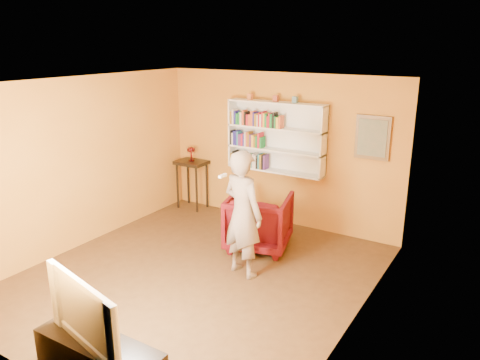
% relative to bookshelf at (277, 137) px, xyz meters
% --- Properties ---
extents(room_shell, '(5.30, 5.80, 2.88)m').
position_rel_bookshelf_xyz_m(room_shell, '(0.00, -2.41, -0.58)').
color(room_shell, '#412A15').
rests_on(room_shell, ground).
extents(bookshelf, '(1.80, 0.29, 1.23)m').
position_rel_bookshelf_xyz_m(bookshelf, '(0.00, 0.00, 0.00)').
color(bookshelf, white).
rests_on(bookshelf, room_shell).
extents(books_row_lower, '(0.72, 0.19, 0.27)m').
position_rel_bookshelf_xyz_m(books_row_lower, '(-0.50, -0.11, -0.46)').
color(books_row_lower, olive).
rests_on(books_row_lower, bookshelf).
extents(books_row_middle, '(0.64, 0.18, 0.27)m').
position_rel_bookshelf_xyz_m(books_row_middle, '(-0.54, -0.11, -0.08)').
color(books_row_middle, black).
rests_on(books_row_middle, bookshelf).
extents(books_row_upper, '(1.00, 0.19, 0.27)m').
position_rel_bookshelf_xyz_m(books_row_upper, '(-0.36, -0.11, 0.30)').
color(books_row_upper, olive).
rests_on(books_row_upper, bookshelf).
extents(ornament_left, '(0.08, 0.08, 0.11)m').
position_rel_bookshelf_xyz_m(ornament_left, '(-0.52, -0.06, 0.67)').
color(ornament_left, '#C36837').
rests_on(ornament_left, bookshelf).
extents(ornament_centre, '(0.08, 0.08, 0.11)m').
position_rel_bookshelf_xyz_m(ornament_centre, '(-0.01, -0.06, 0.67)').
color(ornament_centre, brown).
rests_on(ornament_centre, bookshelf).
extents(ornament_right, '(0.08, 0.08, 0.11)m').
position_rel_bookshelf_xyz_m(ornament_right, '(0.35, -0.06, 0.67)').
color(ornament_right, slate).
rests_on(ornament_right, bookshelf).
extents(framed_painting, '(0.55, 0.05, 0.70)m').
position_rel_bookshelf_xyz_m(framed_painting, '(1.65, 0.05, 0.16)').
color(framed_painting, brown).
rests_on(framed_painting, room_shell).
extents(console_table, '(0.59, 0.45, 0.96)m').
position_rel_bookshelf_xyz_m(console_table, '(-1.78, -0.16, -0.80)').
color(console_table, black).
rests_on(console_table, ground).
extents(ruby_lustre, '(0.17, 0.17, 0.28)m').
position_rel_bookshelf_xyz_m(ruby_lustre, '(-1.78, -0.16, -0.44)').
color(ruby_lustre, maroon).
rests_on(ruby_lustre, console_table).
extents(armchair, '(1.17, 1.19, 0.89)m').
position_rel_bookshelf_xyz_m(armchair, '(0.27, -1.10, -1.15)').
color(armchair, '#42040D').
rests_on(armchair, ground).
extents(person, '(0.75, 0.59, 1.82)m').
position_rel_bookshelf_xyz_m(person, '(0.51, -1.99, -0.68)').
color(person, '#756356').
rests_on(person, ground).
extents(game_remote, '(0.04, 0.15, 0.04)m').
position_rel_bookshelf_xyz_m(game_remote, '(0.36, -2.26, -0.09)').
color(game_remote, white).
rests_on(game_remote, person).
extents(television, '(1.20, 0.43, 0.69)m').
position_rel_bookshelf_xyz_m(television, '(0.52, -4.66, -0.76)').
color(television, black).
rests_on(television, tv_cabinet).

